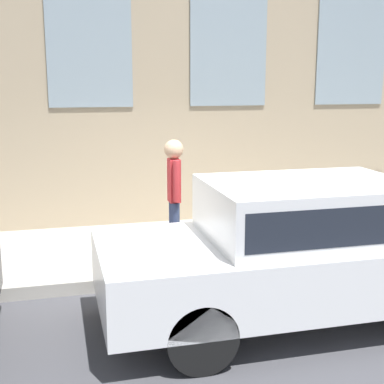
# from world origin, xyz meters

# --- Properties ---
(ground_plane) EXTENTS (80.00, 80.00, 0.00)m
(ground_plane) POSITION_xyz_m (0.00, 0.00, 0.00)
(ground_plane) COLOR #47474C
(sidewalk) EXTENTS (2.74, 60.00, 0.18)m
(sidewalk) POSITION_xyz_m (1.37, 0.00, 0.09)
(sidewalk) COLOR #B2ADA3
(sidewalk) RESTS_ON ground_plane
(fire_hydrant) EXTENTS (0.37, 0.47, 0.74)m
(fire_hydrant) POSITION_xyz_m (0.42, -0.22, 0.56)
(fire_hydrant) COLOR gold
(fire_hydrant) RESTS_ON sidewalk
(person) EXTENTS (0.42, 0.28, 1.73)m
(person) POSITION_xyz_m (0.71, 0.24, 1.22)
(person) COLOR navy
(person) RESTS_ON sidewalk
(parked_car_white_near) EXTENTS (1.82, 4.65, 1.63)m
(parked_car_white_near) POSITION_xyz_m (-1.38, -0.82, 0.90)
(parked_car_white_near) COLOR black
(parked_car_white_near) RESTS_ON ground_plane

